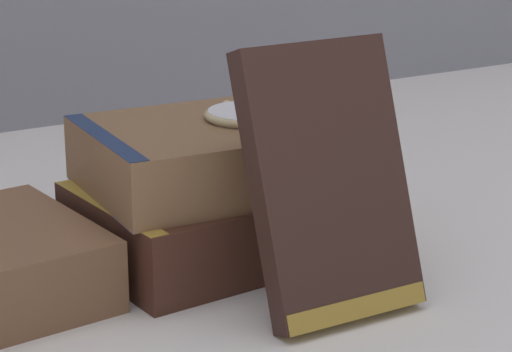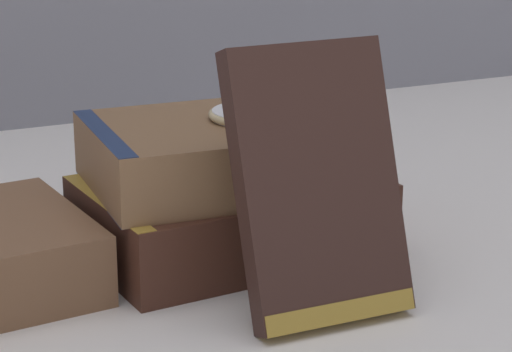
{
  "view_description": "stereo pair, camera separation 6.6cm",
  "coord_description": "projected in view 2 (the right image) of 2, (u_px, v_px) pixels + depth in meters",
  "views": [
    {
      "loc": [
        -0.27,
        -0.54,
        0.26
      ],
      "look_at": [
        0.06,
        0.02,
        0.06
      ],
      "focal_mm": 75.0,
      "sensor_mm": 36.0,
      "label": 1
    },
    {
      "loc": [
        -0.21,
        -0.57,
        0.26
      ],
      "look_at": [
        0.06,
        0.02,
        0.06
      ],
      "focal_mm": 75.0,
      "sensor_mm": 36.0,
      "label": 2
    }
  ],
  "objects": [
    {
      "name": "book_leaning_front",
      "position": [
        319.0,
        192.0,
        0.6
      ],
      "size": [
        0.1,
        0.07,
        0.16
      ],
      "rotation": [
        -0.33,
        0.0,
        0.0
      ],
      "color": "#331E19",
      "rests_on": "ground_plane"
    },
    {
      "name": "book_flat_top",
      "position": [
        215.0,
        153.0,
        0.69
      ],
      "size": [
        0.17,
        0.13,
        0.04
      ],
      "rotation": [
        0.0,
        0.0,
        -0.06
      ],
      "color": "brown",
      "rests_on": "book_flat_bottom"
    },
    {
      "name": "book_flat_bottom",
      "position": [
        224.0,
        217.0,
        0.71
      ],
      "size": [
        0.2,
        0.14,
        0.05
      ],
      "rotation": [
        0.0,
        0.0,
        0.08
      ],
      "color": "#422319",
      "rests_on": "ground_plane"
    },
    {
      "name": "pocket_watch",
      "position": [
        252.0,
        114.0,
        0.69
      ],
      "size": [
        0.06,
        0.06,
        0.01
      ],
      "color": "silver",
      "rests_on": "book_flat_top"
    },
    {
      "name": "ground_plane",
      "position": [
        180.0,
        290.0,
        0.65
      ],
      "size": [
        3.0,
        3.0,
        0.0
      ],
      "primitive_type": "plane",
      "color": "silver"
    }
  ]
}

